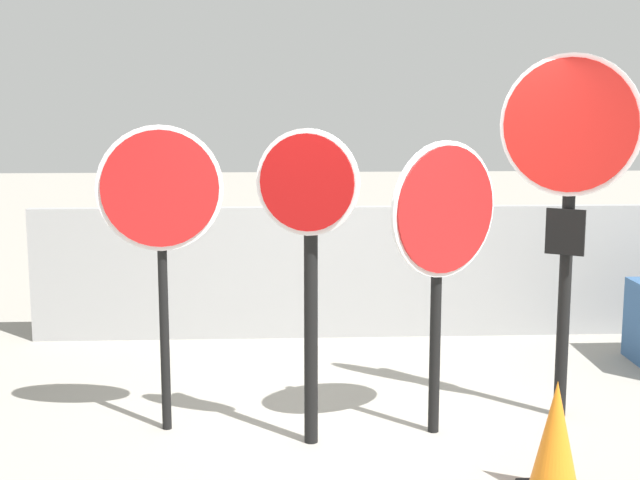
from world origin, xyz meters
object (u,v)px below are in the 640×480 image
at_px(stop_sign_3, 569,168).
at_px(traffic_cone_0, 555,438).
at_px(stop_sign_1, 309,234).
at_px(stop_sign_2, 443,229).
at_px(stop_sign_0, 161,210).

xyz_separation_m(stop_sign_3, traffic_cone_0, (-0.40, -1.20, -1.44)).
height_order(stop_sign_1, stop_sign_2, stop_sign_1).
bearing_deg(stop_sign_2, stop_sign_1, 156.10).
distance_m(stop_sign_0, stop_sign_2, 1.85).
bearing_deg(stop_sign_3, traffic_cone_0, -77.98).
height_order(stop_sign_1, stop_sign_3, stop_sign_3).
height_order(stop_sign_1, traffic_cone_0, stop_sign_1).
xyz_separation_m(stop_sign_0, stop_sign_2, (1.84, -0.13, -0.12)).
xyz_separation_m(stop_sign_1, stop_sign_2, (0.88, 0.14, 0.00)).
xyz_separation_m(stop_sign_1, traffic_cone_0, (1.37, -0.79, -1.06)).
bearing_deg(stop_sign_1, stop_sign_3, 31.24).
relative_size(stop_sign_0, traffic_cone_0, 3.07).
relative_size(stop_sign_2, stop_sign_3, 0.78).
distance_m(stop_sign_1, stop_sign_3, 1.86).
bearing_deg(stop_sign_3, stop_sign_2, -133.09).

